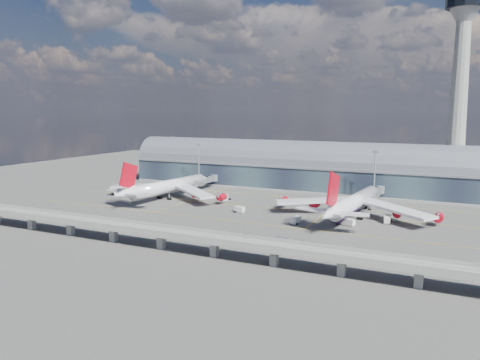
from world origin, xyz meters
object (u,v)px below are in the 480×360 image
at_px(control_tower, 459,97).
at_px(service_truck_4, 387,219).
at_px(floodlight_mast_right, 375,175).
at_px(floodlight_mast_left, 199,165).
at_px(cargo_train_0, 244,235).
at_px(cargo_train_2, 253,239).
at_px(airliner_left, 166,187).
at_px(cargo_train_1, 291,242).
at_px(service_truck_3, 296,220).
at_px(service_truck_1, 239,210).
at_px(airliner_right, 354,203).
at_px(service_truck_2, 345,221).
at_px(service_truck_5, 226,198).
at_px(service_truck_0, 118,192).

relative_size(control_tower, service_truck_4, 18.44).
relative_size(control_tower, floodlight_mast_right, 4.01).
relative_size(floodlight_mast_left, cargo_train_0, 3.82).
height_order(floodlight_mast_right, cargo_train_2, floodlight_mast_right).
bearing_deg(control_tower, airliner_left, -154.44).
relative_size(airliner_left, cargo_train_1, 5.50).
height_order(airliner_left, cargo_train_2, airliner_left).
bearing_deg(service_truck_3, control_tower, 62.05).
bearing_deg(service_truck_3, floodlight_mast_left, 148.55).
bearing_deg(floodlight_mast_right, cargo_train_0, -109.91).
bearing_deg(service_truck_1, airliner_right, -62.86).
height_order(airliner_left, cargo_train_0, airliner_left).
bearing_deg(airliner_left, control_tower, 31.32).
relative_size(floodlight_mast_left, service_truck_1, 5.04).
bearing_deg(floodlight_mast_left, service_truck_1, -44.81).
bearing_deg(cargo_train_2, control_tower, -25.10).
relative_size(service_truck_2, service_truck_5, 1.25).
relative_size(control_tower, service_truck_3, 17.16).
height_order(floodlight_mast_left, cargo_train_2, floodlight_mast_left).
relative_size(airliner_right, service_truck_4, 13.27).
bearing_deg(service_truck_3, service_truck_4, 32.17).
xyz_separation_m(floodlight_mast_left, cargo_train_1, (87.21, -86.74, -12.73)).
height_order(service_truck_3, cargo_train_2, service_truck_3).
xyz_separation_m(service_truck_1, cargo_train_2, (24.09, -39.87, -0.44)).
distance_m(floodlight_mast_right, service_truck_5, 74.62).
distance_m(floodlight_mast_right, airliner_right, 38.30).
xyz_separation_m(floodlight_mast_left, airliner_right, (97.92, -37.50, -7.54)).
relative_size(control_tower, service_truck_0, 13.84).
bearing_deg(cargo_train_2, service_truck_3, -7.29).
bearing_deg(cargo_train_0, service_truck_1, 11.75).
height_order(cargo_train_1, cargo_train_2, cargo_train_2).
height_order(control_tower, service_truck_0, control_tower).
height_order(floodlight_mast_left, airliner_right, floodlight_mast_left).
xyz_separation_m(control_tower, cargo_train_0, (-66.06, -113.77, -50.87)).
bearing_deg(airliner_left, service_truck_0, -169.66).
height_order(control_tower, service_truck_1, control_tower).
distance_m(service_truck_0, service_truck_4, 140.66).
height_order(floodlight_mast_left, service_truck_4, floodlight_mast_left).
distance_m(service_truck_4, cargo_train_1, 52.05).
height_order(service_truck_4, cargo_train_0, service_truck_4).
relative_size(airliner_left, airliner_right, 0.98).
xyz_separation_m(airliner_left, service_truck_3, (77.66, -22.52, -4.86)).
relative_size(service_truck_3, cargo_train_1, 0.46).
xyz_separation_m(airliner_right, cargo_train_1, (-10.71, -49.24, -5.19)).
bearing_deg(cargo_train_1, cargo_train_2, 92.90).
relative_size(service_truck_0, service_truck_3, 1.24).
distance_m(floodlight_mast_right, cargo_train_1, 88.60).
distance_m(service_truck_2, service_truck_3, 19.71).
height_order(service_truck_0, service_truck_4, service_truck_4).
height_order(airliner_right, cargo_train_0, airliner_right).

